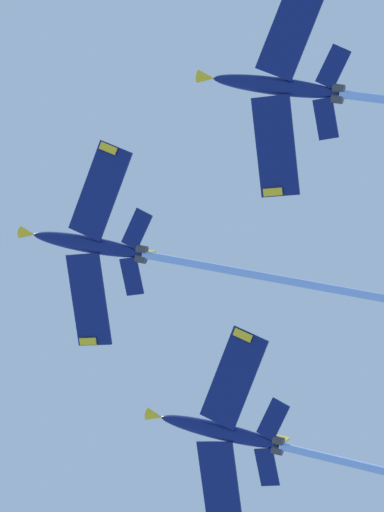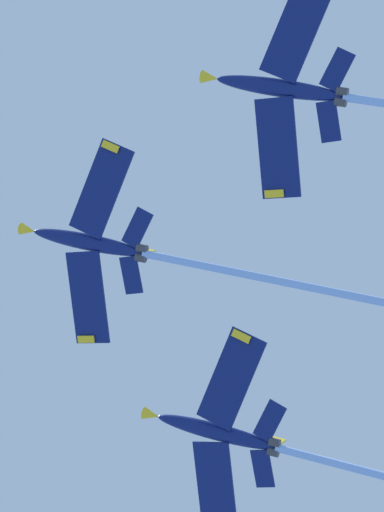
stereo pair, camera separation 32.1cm
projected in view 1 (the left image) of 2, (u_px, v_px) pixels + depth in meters
jet_lead at (125, 251)px, 104.76m from camera, size 34.88×19.78×15.72m
jet_left_wing at (324, 92)px, 97.10m from camera, size 36.64×19.74×15.91m
jet_right_wing at (273, 444)px, 100.85m from camera, size 40.10×19.79×18.36m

